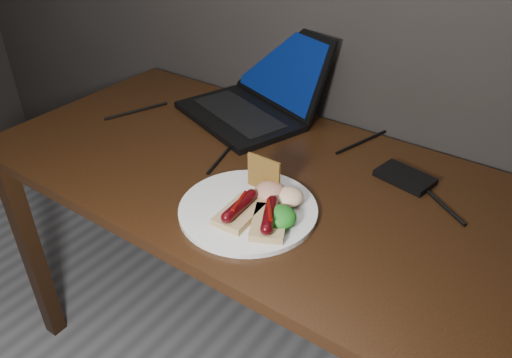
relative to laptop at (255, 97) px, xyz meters
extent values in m
cube|color=#311D0C|center=(0.18, -0.26, -0.07)|extent=(1.40, 0.70, 0.03)
cube|color=#311D0C|center=(-0.47, -0.56, -0.45)|extent=(0.05, 0.05, 0.72)
cube|color=#311D0C|center=(-0.47, 0.04, -0.45)|extent=(0.05, 0.05, 0.72)
cube|color=black|center=(-0.02, -0.06, -0.05)|extent=(0.42, 0.34, 0.02)
cube|color=black|center=(-0.02, -0.06, -0.04)|extent=(0.33, 0.22, 0.00)
cube|color=black|center=(0.03, 0.09, 0.08)|extent=(0.37, 0.21, 0.23)
cube|color=navy|center=(0.03, 0.09, 0.08)|extent=(0.33, 0.18, 0.20)
cube|color=black|center=(0.50, -0.09, -0.05)|extent=(0.14, 0.10, 0.02)
cylinder|color=black|center=(0.08, -0.26, -0.05)|extent=(0.05, 0.18, 0.01)
cylinder|color=black|center=(0.34, 0.03, -0.05)|extent=(0.07, 0.21, 0.01)
cylinder|color=black|center=(0.62, -0.14, -0.05)|extent=(0.12, 0.09, 0.01)
cylinder|color=black|center=(-0.30, -0.20, -0.05)|extent=(0.08, 0.19, 0.01)
cylinder|color=silver|center=(0.27, -0.41, -0.05)|extent=(0.37, 0.37, 0.01)
cube|color=tan|center=(0.27, -0.44, -0.04)|extent=(0.08, 0.12, 0.02)
cylinder|color=#4F050A|center=(0.27, -0.44, -0.01)|extent=(0.03, 0.10, 0.02)
sphere|color=#4F050A|center=(0.28, -0.49, -0.01)|extent=(0.02, 0.02, 0.02)
sphere|color=#4F050A|center=(0.27, -0.40, -0.01)|extent=(0.02, 0.02, 0.02)
cylinder|color=#650804|center=(0.27, -0.44, 0.00)|extent=(0.03, 0.07, 0.01)
cube|color=tan|center=(0.34, -0.43, -0.04)|extent=(0.11, 0.13, 0.02)
cylinder|color=#4F050A|center=(0.34, -0.43, -0.01)|extent=(0.06, 0.10, 0.02)
sphere|color=#4F050A|center=(0.36, -0.48, -0.01)|extent=(0.03, 0.02, 0.02)
sphere|color=#4F050A|center=(0.32, -0.39, -0.01)|extent=(0.03, 0.02, 0.02)
cylinder|color=#650804|center=(0.34, -0.43, 0.00)|extent=(0.05, 0.06, 0.01)
cube|color=olive|center=(0.26, -0.33, 0.00)|extent=(0.09, 0.01, 0.08)
ellipsoid|color=#136314|center=(0.36, -0.42, -0.02)|extent=(0.07, 0.07, 0.04)
ellipsoid|color=maroon|center=(0.29, -0.35, -0.02)|extent=(0.07, 0.07, 0.04)
ellipsoid|color=white|center=(0.33, -0.34, -0.03)|extent=(0.06, 0.06, 0.04)
camera|label=1|loc=(0.79, -1.11, 0.61)|focal=35.00mm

